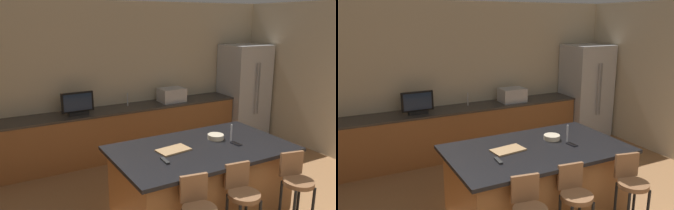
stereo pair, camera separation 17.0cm
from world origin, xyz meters
The scene contains 14 objects.
wall_back centered at (0.00, 4.71, 1.38)m, with size 6.95×0.12×2.76m, color beige.
counter_back centered at (-0.05, 4.33, 0.45)m, with size 4.64×0.62×0.89m.
kitchen_island centered at (0.06, 1.95, 0.48)m, with size 2.19×1.28×0.93m.
refrigerator centered at (2.72, 4.24, 0.96)m, with size 0.89×0.82×1.92m.
microwave centered at (0.99, 4.33, 1.02)m, with size 0.48×0.36×0.26m, color #B7BABF.
tv_monitor centered at (-0.84, 4.28, 1.07)m, with size 0.53×0.16×0.38m.
sink_faucet_back centered at (0.11, 4.43, 1.01)m, with size 0.02×0.02×0.24m, color #B2B2B7.
sink_faucet_island centered at (0.52, 1.95, 1.04)m, with size 0.02×0.02×0.22m, color #B2B2B7.
bar_stool_center centered at (0.07, 1.19, 0.58)m, with size 0.34×0.36×0.97m.
bar_stool_right centered at (0.77, 1.09, 0.60)m, with size 0.35×0.36×0.99m.
fruit_bowl centered at (0.39, 2.11, 0.96)m, with size 0.21×0.21×0.06m, color beige.
cell_phone centered at (0.50, 1.83, 0.94)m, with size 0.07×0.15×0.01m, color black.
tv_remote centered at (-0.53, 1.78, 0.94)m, with size 0.04×0.17×0.02m, color black.
cutting_board centered at (-0.29, 2.02, 0.94)m, with size 0.39×0.23×0.02m, color #A87F51.
Camera 1 is at (-2.19, -1.29, 2.46)m, focal length 36.62 mm.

